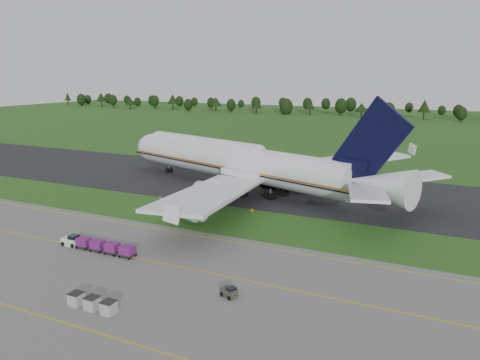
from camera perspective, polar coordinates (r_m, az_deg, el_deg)
The scene contains 10 objects.
ground at distance 86.73m, azimuth -2.41°, elevation -4.74°, with size 600.00×600.00×0.00m, color #234E17.
apron at distance 60.98m, azimuth -17.97°, elevation -13.26°, with size 300.00×52.00×0.06m, color #61615C.
taxiway at distance 111.30m, azimuth 4.36°, elevation -0.77°, with size 300.00×40.00×0.08m, color black.
apron_markings at distance 65.67m, azimuth -13.71°, elevation -11.01°, with size 300.00×30.20×0.01m.
tree_line at distance 294.96m, azimuth 18.86°, elevation 8.31°, with size 529.49×20.06×11.71m.
aircraft at distance 107.45m, azimuth -0.15°, elevation 2.24°, with size 79.78×74.17×22.44m.
baggage_train at distance 74.46m, azimuth -17.11°, elevation -7.59°, with size 13.47×1.72×1.66m.
utility_cart at distance 57.62m, azimuth -1.35°, elevation -13.57°, with size 2.23×1.79×1.07m.
uld_row at distance 57.32m, azimuth -17.57°, elevation -14.11°, with size 6.31×1.51×1.50m.
edge_markers at distance 95.40m, azimuth -4.40°, elevation -2.96°, with size 21.91×0.30×0.60m.
Camera 1 is at (38.93, -72.93, 26.25)m, focal length 35.00 mm.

